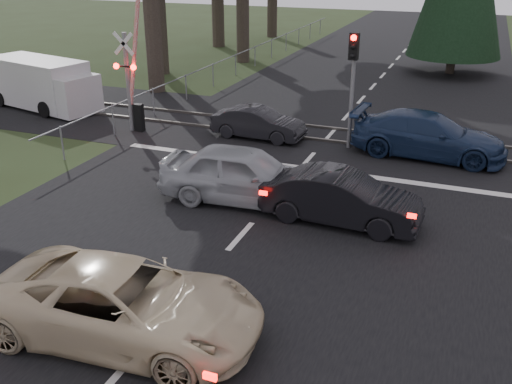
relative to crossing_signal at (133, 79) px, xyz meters
The scene contains 15 objects.
ground 12.37m from the crossing_signal, 53.38° to the right, with size 120.00×120.00×0.00m, color #283417.
road 7.56m from the crossing_signal, ahead, with size 14.00×100.00×0.01m, color black.
rail_corridor 7.88m from the crossing_signal, 16.92° to the left, with size 120.00×8.00×0.01m, color black.
stop_line 7.72m from the crossing_signal, 12.30° to the right, with size 13.00×0.35×0.00m, color silver.
rail_near 7.68m from the crossing_signal, 11.00° to the left, with size 120.00×0.12×0.10m, color #59544C.
rail_far 8.13m from the crossing_signal, 22.50° to the left, with size 120.00×0.12×0.10m, color #59544C.
crossing_signal is the anchor object (origin of this frame).
traffic_signal_center 8.36m from the crossing_signal, ahead, with size 0.32×0.48×4.10m.
fence_left 12.89m from the crossing_signal, 92.37° to the left, with size 0.10×36.00×1.20m, color slate, non-canonical shape.
cream_coupe 13.22m from the crossing_signal, 58.68° to the right, with size 2.38×5.16×1.43m, color beige.
dark_hatchback 10.78m from the crossing_signal, 28.29° to the right, with size 1.45×4.15×1.37m, color black.
silver_car 8.16m from the crossing_signal, 35.98° to the right, with size 1.91×4.76×1.62m, color #9CA0A4.
blue_sedan 11.13m from the crossing_signal, ahead, with size 2.12×5.22×1.51m, color #172645.
dark_car_far 5.11m from the crossing_signal, 10.60° to the left, with size 1.24×3.55×1.17m, color black.
white_van 5.88m from the crossing_signal, 165.35° to the left, with size 5.87×3.20×2.18m.
Camera 1 is at (4.99, -8.77, 6.73)m, focal length 40.00 mm.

